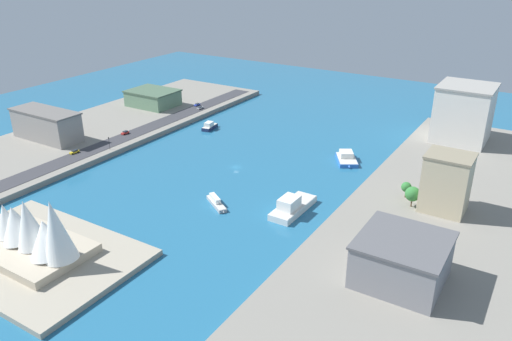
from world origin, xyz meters
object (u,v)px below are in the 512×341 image
hatchback_blue (197,105)px  traffic_light_waterfront (109,141)px  ferry_white_commuter (292,206)px  hotel_broad_white (464,113)px  sedan_silver (200,108)px  catamaran_blue (347,158)px  taxi_yellow_cab (74,152)px  carpark_squat_concrete (47,125)px  yacht_sleek_gray (216,202)px  opera_landmark (35,234)px  pickup_red (125,133)px  patrol_launch_navy (210,126)px  office_block_beige (446,183)px  terminal_long_green (153,98)px  warehouse_low_gray (402,260)px

hatchback_blue → traffic_light_waterfront: 86.41m
ferry_white_commuter → hotel_broad_white: 122.35m
hatchback_blue → sedan_silver: bearing=142.2°
catamaran_blue → taxi_yellow_cab: 135.77m
carpark_squat_concrete → hotel_broad_white: (-188.73, -114.82, 7.04)m
yacht_sleek_gray → opera_landmark: 69.93m
pickup_red → hatchback_blue: pickup_red is taller
patrol_launch_navy → taxi_yellow_cab: bearing=67.2°
yacht_sleek_gray → office_block_beige: 90.67m
yacht_sleek_gray → traffic_light_waterfront: (79.18, -16.95, 5.75)m
office_block_beige → carpark_squat_concrete: bearing=8.1°
hotel_broad_white → pickup_red: hotel_broad_white is taller
carpark_squat_concrete → pickup_red: size_ratio=8.94×
traffic_light_waterfront → hotel_broad_white: bearing=-143.8°
terminal_long_green → opera_landmark: opera_landmark is taller
pickup_red → warehouse_low_gray: bearing=162.9°
terminal_long_green → sedan_silver: 32.87m
hotel_broad_white → taxi_yellow_cab: (159.52, 122.13, -14.00)m
ferry_white_commuter → taxi_yellow_cab: bearing=3.7°
office_block_beige → traffic_light_waterfront: 161.54m
ferry_white_commuter → terminal_long_green: (143.86, -77.13, 5.31)m
hatchback_blue → opera_landmark: bearing=110.6°
carpark_squat_concrete → taxi_yellow_cab: size_ratio=8.05×
warehouse_low_gray → terminal_long_green: bearing=-27.8°
terminal_long_green → traffic_light_waterfront: (-35.50, 71.47, -0.75)m
hatchback_blue → sedan_silver: size_ratio=0.95×
office_block_beige → pickup_red: bearing=0.6°
office_block_beige → taxi_yellow_cab: size_ratio=4.60×
hatchback_blue → opera_landmark: 178.07m
catamaran_blue → carpark_squat_concrete: 158.99m
hotel_broad_white → hatchback_blue: size_ratio=6.16×
pickup_red → sedan_silver: 60.30m
office_block_beige → terminal_long_green: size_ratio=0.76×
traffic_light_waterfront → opera_landmark: opera_landmark is taller
office_block_beige → warehouse_low_gray: (0.44, 53.81, -4.44)m
warehouse_low_gray → pickup_red: warehouse_low_gray is taller
taxi_yellow_cab → carpark_squat_concrete: bearing=-14.0°
yacht_sleek_gray → terminal_long_green: 144.95m
warehouse_low_gray → taxi_yellow_cab: 171.20m
warehouse_low_gray → hatchback_blue: bearing=-34.6°
taxi_yellow_cab → hotel_broad_white: bearing=-142.6°
warehouse_low_gray → taxi_yellow_cab: size_ratio=5.24×
pickup_red → catamaran_blue: bearing=-163.7°
terminal_long_green → hatchback_blue: terminal_long_green is taller
warehouse_low_gray → traffic_light_waterfront: 162.47m
patrol_launch_navy → pickup_red: 48.24m
hatchback_blue → traffic_light_waterfront: traffic_light_waterfront is taller
hatchback_blue → ferry_white_commuter: bearing=142.5°
yacht_sleek_gray → hatchback_blue: bearing=-48.8°
patrol_launch_navy → hotel_broad_white: hotel_broad_white is taller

